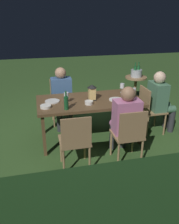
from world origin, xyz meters
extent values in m
plane|color=#385B28|center=(0.00, 0.00, 0.00)|extent=(16.00, 16.00, 0.00)
cube|color=brown|center=(0.00, 0.00, 0.71)|extent=(1.74, 0.87, 0.04)
cube|color=brown|center=(-0.80, -0.37, 0.34)|extent=(0.05, 0.05, 0.69)
cube|color=brown|center=(0.80, -0.37, 0.34)|extent=(0.05, 0.05, 0.69)
cube|color=brown|center=(-0.80, 0.37, 0.34)|extent=(0.05, 0.05, 0.69)
cube|color=brown|center=(0.80, 0.37, 0.34)|extent=(0.05, 0.05, 0.69)
cube|color=#9E7A51|center=(-0.39, 0.76, 0.43)|extent=(0.42, 0.40, 0.03)
cube|color=#9E7A51|center=(-0.39, 0.94, 0.66)|extent=(0.40, 0.03, 0.42)
cylinder|color=#9E7A51|center=(-0.21, 0.59, 0.21)|extent=(0.03, 0.03, 0.42)
cylinder|color=#9E7A51|center=(-0.57, 0.59, 0.21)|extent=(0.03, 0.03, 0.42)
cylinder|color=#9E7A51|center=(-0.21, 0.93, 0.21)|extent=(0.03, 0.03, 0.42)
cylinder|color=#9E7A51|center=(-0.57, 0.93, 0.21)|extent=(0.03, 0.03, 0.42)
cube|color=#C675A3|center=(-0.39, 0.70, 0.70)|extent=(0.38, 0.24, 0.50)
sphere|color=#997051|center=(-0.39, 0.70, 1.04)|extent=(0.21, 0.21, 0.21)
cylinder|color=#C675A3|center=(-0.30, 0.56, 0.46)|extent=(0.13, 0.36, 0.13)
cylinder|color=#C675A3|center=(-0.48, 0.56, 0.46)|extent=(0.13, 0.36, 0.13)
cylinder|color=#333338|center=(-0.30, 0.40, 0.23)|extent=(0.11, 0.11, 0.45)
cylinder|color=#333338|center=(-0.48, 0.40, 0.23)|extent=(0.11, 0.11, 0.45)
cube|color=#9E7A51|center=(-1.19, 0.00, 0.43)|extent=(0.40, 0.42, 0.03)
cube|color=#9E7A51|center=(-1.00, 0.00, 0.66)|extent=(0.03, 0.40, 0.42)
cylinder|color=#9E7A51|center=(-1.36, -0.18, 0.21)|extent=(0.03, 0.03, 0.42)
cylinder|color=#9E7A51|center=(-1.36, 0.18, 0.21)|extent=(0.03, 0.03, 0.42)
cylinder|color=#9E7A51|center=(-1.02, -0.18, 0.21)|extent=(0.03, 0.03, 0.42)
cylinder|color=#9E7A51|center=(-1.02, 0.18, 0.21)|extent=(0.03, 0.03, 0.42)
cube|color=#4C7A5B|center=(-1.25, 0.00, 0.70)|extent=(0.24, 0.38, 0.50)
sphere|color=beige|center=(-1.25, 0.00, 1.04)|extent=(0.21, 0.21, 0.21)
cylinder|color=#4C7A5B|center=(-1.39, -0.09, 0.46)|extent=(0.36, 0.13, 0.13)
cylinder|color=#4C7A5B|center=(-1.39, 0.09, 0.46)|extent=(0.36, 0.13, 0.13)
cylinder|color=#333338|center=(-1.55, -0.09, 0.23)|extent=(0.11, 0.11, 0.45)
cylinder|color=#333338|center=(-1.55, 0.09, 0.23)|extent=(0.11, 0.11, 0.45)
cube|color=#9E7A51|center=(0.39, -0.76, 0.43)|extent=(0.42, 0.40, 0.03)
cube|color=#9E7A51|center=(0.39, -0.94, 0.66)|extent=(0.40, 0.02, 0.42)
cylinder|color=#9E7A51|center=(0.21, -0.59, 0.21)|extent=(0.03, 0.03, 0.42)
cylinder|color=#9E7A51|center=(0.57, -0.59, 0.21)|extent=(0.03, 0.03, 0.42)
cylinder|color=#9E7A51|center=(0.21, -0.93, 0.21)|extent=(0.03, 0.03, 0.42)
cylinder|color=#9E7A51|center=(0.57, -0.93, 0.21)|extent=(0.03, 0.03, 0.42)
cube|color=#426699|center=(0.39, -0.70, 0.70)|extent=(0.38, 0.24, 0.50)
sphere|color=tan|center=(0.39, -0.70, 1.04)|extent=(0.21, 0.21, 0.21)
cylinder|color=#426699|center=(0.30, -0.56, 0.46)|extent=(0.13, 0.36, 0.13)
cylinder|color=#426699|center=(0.48, -0.56, 0.46)|extent=(0.13, 0.36, 0.13)
cylinder|color=#333338|center=(0.30, -0.40, 0.23)|extent=(0.11, 0.11, 0.45)
cylinder|color=#333338|center=(0.48, -0.40, 0.23)|extent=(0.11, 0.11, 0.45)
cube|color=#9E7A51|center=(0.39, 0.76, 0.43)|extent=(0.42, 0.40, 0.03)
cube|color=#9E7A51|center=(0.39, 0.94, 0.66)|extent=(0.40, 0.03, 0.42)
cylinder|color=#9E7A51|center=(0.57, 0.59, 0.21)|extent=(0.03, 0.03, 0.42)
cylinder|color=#9E7A51|center=(0.21, 0.59, 0.21)|extent=(0.03, 0.03, 0.42)
cylinder|color=#9E7A51|center=(0.57, 0.93, 0.21)|extent=(0.03, 0.03, 0.42)
cylinder|color=#9E7A51|center=(0.21, 0.93, 0.21)|extent=(0.03, 0.03, 0.42)
cube|color=black|center=(-0.04, 0.01, 0.74)|extent=(0.12, 0.12, 0.01)
cube|color=#F9D17A|center=(-0.04, 0.01, 0.85)|extent=(0.11, 0.11, 0.20)
cone|color=black|center=(-0.04, 0.01, 0.97)|extent=(0.15, 0.15, 0.05)
cylinder|color=#195128|center=(0.43, 0.32, 0.83)|extent=(0.07, 0.07, 0.20)
cylinder|color=#195128|center=(0.43, 0.32, 0.98)|extent=(0.03, 0.03, 0.09)
cylinder|color=silver|center=(-0.75, 0.06, 0.74)|extent=(0.06, 0.06, 0.00)
cylinder|color=silver|center=(-0.75, 0.06, 0.78)|extent=(0.01, 0.01, 0.08)
cylinder|color=silver|center=(-0.75, 0.06, 0.86)|extent=(0.08, 0.08, 0.08)
cylinder|color=maroon|center=(-0.75, 0.06, 0.84)|extent=(0.07, 0.07, 0.03)
cylinder|color=silver|center=(-0.66, -0.25, 0.74)|extent=(0.06, 0.06, 0.00)
cylinder|color=silver|center=(-0.66, -0.25, 0.78)|extent=(0.01, 0.01, 0.08)
cylinder|color=silver|center=(-0.66, -0.25, 0.86)|extent=(0.08, 0.08, 0.08)
cylinder|color=maroon|center=(-0.66, -0.25, 0.84)|extent=(0.07, 0.07, 0.03)
cylinder|color=silver|center=(0.39, 0.03, 0.74)|extent=(0.06, 0.06, 0.00)
cylinder|color=silver|center=(0.39, 0.03, 0.78)|extent=(0.01, 0.01, 0.08)
cylinder|color=silver|center=(0.39, 0.03, 0.86)|extent=(0.08, 0.08, 0.08)
cylinder|color=maroon|center=(0.39, 0.03, 0.84)|extent=(0.07, 0.07, 0.03)
cylinder|color=white|center=(-0.43, 0.10, 0.74)|extent=(0.23, 0.23, 0.01)
cylinder|color=silver|center=(0.61, -0.06, 0.74)|extent=(0.24, 0.24, 0.01)
cylinder|color=silver|center=(0.73, 0.18, 0.76)|extent=(0.17, 0.17, 0.04)
cylinder|color=#424C1E|center=(0.73, 0.18, 0.76)|extent=(0.14, 0.14, 0.01)
cylinder|color=silver|center=(0.05, 0.18, 0.76)|extent=(0.13, 0.13, 0.05)
cylinder|color=tan|center=(0.05, 0.18, 0.77)|extent=(0.11, 0.11, 0.02)
cylinder|color=#9E7A51|center=(-1.47, -1.46, 0.65)|extent=(0.51, 0.51, 0.03)
cylinder|color=#9E7A51|center=(-1.47, -1.46, 0.31)|extent=(0.07, 0.07, 0.63)
cylinder|color=#9E7A51|center=(-1.47, -1.46, 0.01)|extent=(0.38, 0.38, 0.02)
cylinder|color=#B2B7BF|center=(-1.47, -1.46, 0.75)|extent=(0.26, 0.26, 0.17)
cylinder|color=white|center=(-1.47, -1.46, 0.79)|extent=(0.23, 0.23, 0.04)
cylinder|color=#1E5B2D|center=(-1.52, -1.46, 0.84)|extent=(0.07, 0.07, 0.16)
cylinder|color=#1E5B2D|center=(-1.52, -1.46, 0.96)|extent=(0.03, 0.03, 0.09)
cylinder|color=#1E5B2D|center=(-1.43, -1.45, 0.84)|extent=(0.07, 0.07, 0.16)
cylinder|color=#1E5B2D|center=(-1.43, -1.45, 0.96)|extent=(0.03, 0.03, 0.09)
camera|label=1|loc=(0.82, 3.56, 2.11)|focal=37.39mm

